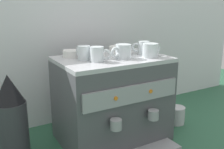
# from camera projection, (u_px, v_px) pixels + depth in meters

# --- Properties ---
(ground_plane) EXTENTS (4.00, 4.00, 0.00)m
(ground_plane) POSITION_uv_depth(u_px,v_px,m) (112.00, 137.00, 1.49)
(ground_plane) COLOR #28563D
(tiled_backsplash_wall) EXTENTS (2.80, 0.03, 0.93)m
(tiled_backsplash_wall) POSITION_uv_depth(u_px,v_px,m) (84.00, 49.00, 1.69)
(tiled_backsplash_wall) COLOR silver
(tiled_backsplash_wall) RESTS_ON ground_plane
(espresso_machine) EXTENTS (0.58, 0.51, 0.47)m
(espresso_machine) POSITION_uv_depth(u_px,v_px,m) (112.00, 99.00, 1.43)
(espresso_machine) COLOR #4C4C51
(espresso_machine) RESTS_ON ground_plane
(ceramic_cup_0) EXTENTS (0.09, 0.09, 0.07)m
(ceramic_cup_0) POSITION_uv_depth(u_px,v_px,m) (98.00, 54.00, 1.26)
(ceramic_cup_0) COLOR silver
(ceramic_cup_0) RESTS_ON espresso_machine
(ceramic_cup_1) EXTENTS (0.09, 0.08, 0.07)m
(ceramic_cup_1) POSITION_uv_depth(u_px,v_px,m) (143.00, 48.00, 1.45)
(ceramic_cup_1) COLOR silver
(ceramic_cup_1) RESTS_ON espresso_machine
(ceramic_cup_2) EXTENTS (0.12, 0.08, 0.07)m
(ceramic_cup_2) POSITION_uv_depth(u_px,v_px,m) (123.00, 51.00, 1.33)
(ceramic_cup_2) COLOR silver
(ceramic_cup_2) RESTS_ON espresso_machine
(ceramic_cup_3) EXTENTS (0.12, 0.08, 0.07)m
(ceramic_cup_3) POSITION_uv_depth(u_px,v_px,m) (151.00, 50.00, 1.37)
(ceramic_cup_3) COLOR silver
(ceramic_cup_3) RESTS_ON espresso_machine
(ceramic_cup_4) EXTENTS (0.06, 0.10, 0.07)m
(ceramic_cup_4) POSITION_uv_depth(u_px,v_px,m) (83.00, 53.00, 1.30)
(ceramic_cup_4) COLOR silver
(ceramic_cup_4) RESTS_ON espresso_machine
(ceramic_bowl_0) EXTENTS (0.10, 0.10, 0.03)m
(ceramic_bowl_0) POSITION_uv_depth(u_px,v_px,m) (96.00, 54.00, 1.40)
(ceramic_bowl_0) COLOR white
(ceramic_bowl_0) RESTS_ON espresso_machine
(ceramic_bowl_1) EXTENTS (0.13, 0.13, 0.04)m
(ceramic_bowl_1) POSITION_uv_depth(u_px,v_px,m) (120.00, 50.00, 1.47)
(ceramic_bowl_1) COLOR white
(ceramic_bowl_1) RESTS_ON espresso_machine
(ceramic_bowl_2) EXTENTS (0.10, 0.10, 0.04)m
(ceramic_bowl_2) POSITION_uv_depth(u_px,v_px,m) (72.00, 54.00, 1.38)
(ceramic_bowl_2) COLOR white
(ceramic_bowl_2) RESTS_ON espresso_machine
(coffee_grinder) EXTENTS (0.15, 0.15, 0.43)m
(coffee_grinder) POSITION_uv_depth(u_px,v_px,m) (12.00, 119.00, 1.23)
(coffee_grinder) COLOR #333338
(coffee_grinder) RESTS_ON ground_plane
(milk_pitcher) EXTENTS (0.11, 0.11, 0.11)m
(milk_pitcher) POSITION_uv_depth(u_px,v_px,m) (176.00, 115.00, 1.66)
(milk_pitcher) COLOR #B7B7BC
(milk_pitcher) RESTS_ON ground_plane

